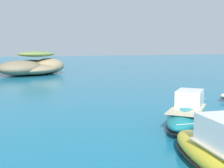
% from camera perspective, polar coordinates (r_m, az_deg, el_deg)
% --- Properties ---
extents(islet_small, '(17.13, 17.53, 5.03)m').
position_cam_1_polar(islet_small, '(64.74, -16.02, 3.43)').
color(islet_small, '#9E8966').
rests_on(islet_small, ground).
extents(motorboat_teal, '(8.24, 7.71, 2.56)m').
position_cam_1_polar(motorboat_teal, '(21.92, 15.30, -5.76)').
color(motorboat_teal, '#19727A').
rests_on(motorboat_teal, ground).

